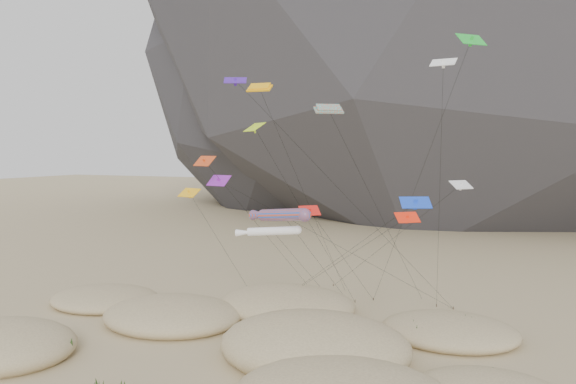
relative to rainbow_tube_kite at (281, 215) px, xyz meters
The scene contains 9 objects.
ground 14.14m from the rainbow_tube_kite, 82.89° to the right, with size 500.00×500.00×0.00m, color #CCB789.
dunes 11.49m from the rainbow_tube_kite, 91.49° to the right, with size 50.02×37.53×4.51m.
dune_grass 11.39m from the rainbow_tube_kite, 85.94° to the right, with size 41.07×28.03×1.57m.
kite_stakes 16.66m from the rainbow_tube_kite, 79.17° to the left, with size 22.17×7.32×0.30m.
rainbow_tube_kite is the anchor object (origin of this frame).
white_tube_kite 1.77m from the rainbow_tube_kite, 160.80° to the right, with size 6.11×15.50×9.59m.
orange_parafoil 12.51m from the rainbow_tube_kite, 135.29° to the left, with size 6.26×12.86×22.66m.
multi_parafoil 10.06m from the rainbow_tube_kite, ahead, with size 7.06×16.48×20.18m.
delta_kites 6.55m from the rainbow_tube_kite, 24.91° to the left, with size 28.40×21.37×25.49m.
Camera 1 is at (18.32, -36.21, 16.27)m, focal length 35.00 mm.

